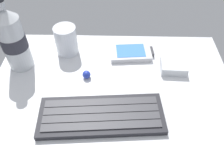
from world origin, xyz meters
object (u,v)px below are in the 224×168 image
at_px(handheld_device, 131,52).
at_px(juice_cup, 66,41).
at_px(keyboard, 101,115).
at_px(water_bottle, 13,39).
at_px(trackball_mouse, 86,75).
at_px(charger_block, 174,67).

xyz_separation_m(handheld_device, juice_cup, (-0.19, 0.01, 0.03)).
bearing_deg(juice_cup, keyboard, -64.20).
height_order(water_bottle, trackball_mouse, water_bottle).
bearing_deg(trackball_mouse, water_bottle, 166.34).
bearing_deg(charger_block, handheld_device, 151.23).
xyz_separation_m(handheld_device, charger_block, (0.12, -0.06, 0.00)).
bearing_deg(water_bottle, handheld_device, 9.64).
distance_m(juice_cup, trackball_mouse, 0.13).
bearing_deg(water_bottle, juice_cup, 26.52).
xyz_separation_m(keyboard, handheld_device, (0.08, 0.23, -0.00)).
height_order(water_bottle, charger_block, water_bottle).
relative_size(keyboard, charger_block, 4.24).
bearing_deg(charger_block, water_bottle, 178.60).
distance_m(keyboard, handheld_device, 0.24).
relative_size(water_bottle, trackball_mouse, 9.45).
bearing_deg(juice_cup, trackball_mouse, -57.99).
distance_m(charger_block, trackball_mouse, 0.24).
height_order(keyboard, charger_block, charger_block).
bearing_deg(handheld_device, trackball_mouse, -141.20).
height_order(keyboard, water_bottle, water_bottle).
bearing_deg(handheld_device, water_bottle, -170.36).
bearing_deg(water_bottle, keyboard, -36.48).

